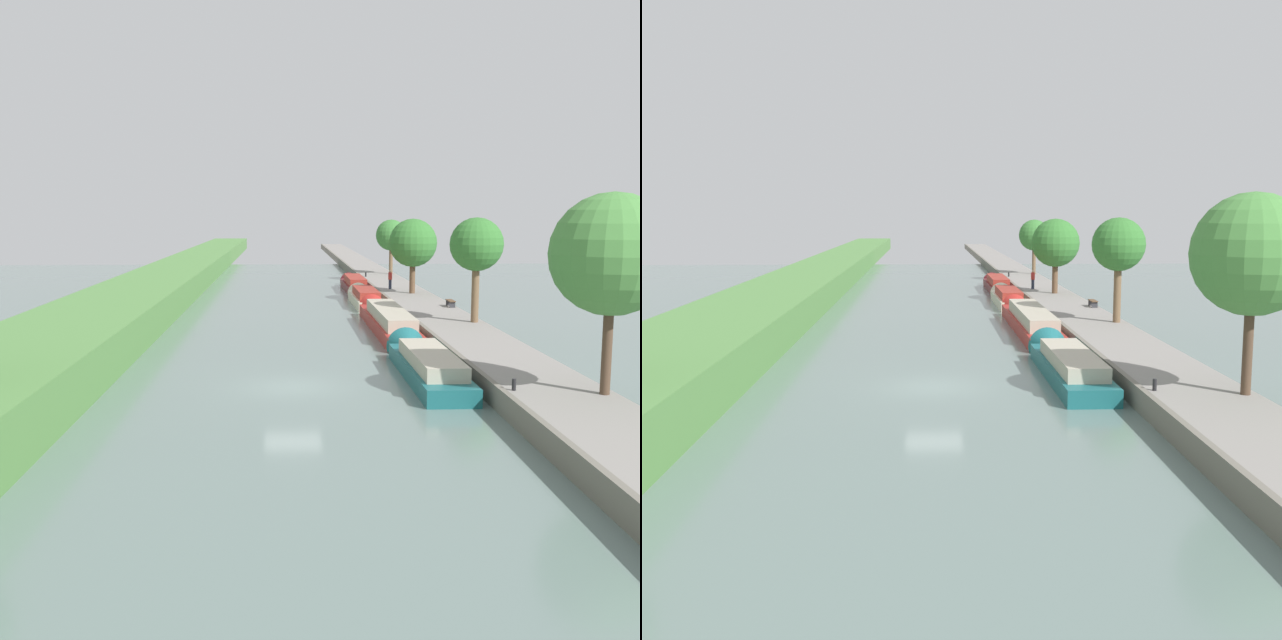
# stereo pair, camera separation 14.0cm
# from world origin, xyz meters

# --- Properties ---
(ground_plane) EXTENTS (160.00, 160.00, 0.00)m
(ground_plane) POSITION_xyz_m (0.00, 0.00, 0.00)
(ground_plane) COLOR slate
(left_grassy_bank) EXTENTS (6.68, 260.00, 2.13)m
(left_grassy_bank) POSITION_xyz_m (-11.33, 0.00, 1.07)
(left_grassy_bank) COLOR #518442
(left_grassy_bank) RESTS_ON ground_plane
(right_towpath) EXTENTS (4.00, 260.00, 0.90)m
(right_towpath) POSITION_xyz_m (9.99, 0.00, 0.45)
(right_towpath) COLOR gray
(right_towpath) RESTS_ON ground_plane
(stone_quay) EXTENTS (0.25, 260.00, 0.95)m
(stone_quay) POSITION_xyz_m (7.86, 0.00, 0.48)
(stone_quay) COLOR #6B665B
(stone_quay) RESTS_ON ground_plane
(narrowboat_teal) EXTENTS (2.19, 12.03, 2.08)m
(narrowboat_teal) POSITION_xyz_m (6.23, 2.17, 0.56)
(narrowboat_teal) COLOR #195B60
(narrowboat_teal) RESTS_ON ground_plane
(narrowboat_red) EXTENTS (2.15, 16.96, 2.18)m
(narrowboat_red) POSITION_xyz_m (6.36, 16.41, 0.64)
(narrowboat_red) COLOR maroon
(narrowboat_red) RESTS_ON ground_plane
(narrowboat_cream) EXTENTS (2.00, 10.72, 1.98)m
(narrowboat_cream) POSITION_xyz_m (6.35, 30.10, 0.58)
(narrowboat_cream) COLOR beige
(narrowboat_cream) RESTS_ON ground_plane
(narrowboat_maroon) EXTENTS (1.91, 11.90, 1.98)m
(narrowboat_maroon) POSITION_xyz_m (6.56, 41.83, 0.59)
(narrowboat_maroon) COLOR maroon
(narrowboat_maroon) RESTS_ON ground_plane
(tree_rightbank_near) EXTENTS (4.48, 4.48, 7.41)m
(tree_rightbank_near) POSITION_xyz_m (11.46, -5.63, 6.06)
(tree_rightbank_near) COLOR #4C3828
(tree_rightbank_near) RESTS_ON right_towpath
(tree_rightbank_midnear) EXTENTS (3.24, 3.24, 6.38)m
(tree_rightbank_midnear) POSITION_xyz_m (11.32, 13.12, 5.60)
(tree_rightbank_midnear) COLOR brown
(tree_rightbank_midnear) RESTS_ON right_towpath
(tree_rightbank_midfar) EXTENTS (3.97, 3.97, 6.17)m
(tree_rightbank_midfar) POSITION_xyz_m (10.35, 30.12, 5.06)
(tree_rightbank_midfar) COLOR brown
(tree_rightbank_midfar) RESTS_ON right_towpath
(tree_rightbank_far) EXTENTS (3.37, 3.37, 5.91)m
(tree_rightbank_far) POSITION_xyz_m (11.44, 50.51, 5.09)
(tree_rightbank_far) COLOR brown
(tree_rightbank_far) RESTS_ON right_towpath
(person_walking) EXTENTS (0.34, 0.34, 1.66)m
(person_walking) POSITION_xyz_m (9.02, 33.80, 1.78)
(person_walking) COLOR #282D42
(person_walking) RESTS_ON right_towpath
(mooring_bollard_near) EXTENTS (0.16, 0.16, 0.45)m
(mooring_bollard_near) POSITION_xyz_m (8.29, -4.87, 1.13)
(mooring_bollard_near) COLOR black
(mooring_bollard_near) RESTS_ON right_towpath
(mooring_bollard_far) EXTENTS (0.16, 0.16, 0.45)m
(mooring_bollard_far) POSITION_xyz_m (8.29, 46.83, 1.13)
(mooring_bollard_far) COLOR black
(mooring_bollard_far) RESTS_ON right_towpath
(park_bench) EXTENTS (0.44, 1.50, 0.47)m
(park_bench) POSITION_xyz_m (11.54, 20.87, 1.25)
(park_bench) COLOR #333338
(park_bench) RESTS_ON right_towpath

